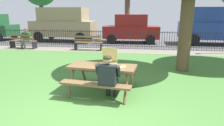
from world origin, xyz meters
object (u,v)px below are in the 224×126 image
parked_car_left (64,24)px  person_on_park_bench (26,38)px  pizza_box_open (108,62)px  park_bench_left (23,42)px  pizza_slice_on_table (123,66)px  parked_car_right (217,25)px  parked_car_center (131,28)px  adult_at_table (109,76)px  picnic_table_foreground (102,72)px  park_bench_center (88,43)px

parked_car_left → person_on_park_bench: bearing=-108.9°
person_on_park_bench → parked_car_left: size_ratio=0.25×
pizza_box_open → park_bench_left: bearing=136.4°
pizza_slice_on_table → park_bench_left: size_ratio=0.18×
pizza_box_open → parked_car_right: parked_car_right is taller
person_on_park_bench → parked_car_right: bearing=15.7°
parked_car_center → park_bench_left: bearing=-152.2°
adult_at_table → parked_car_center: (0.01, 9.84, 0.35)m
person_on_park_bench → picnic_table_foreground: bearing=-45.5°
pizza_slice_on_table → person_on_park_bench: (-6.45, 5.98, -0.12)m
pizza_box_open → parked_car_center: bearing=89.4°
adult_at_table → park_bench_center: 6.89m
adult_at_table → park_bench_left: (-6.33, 6.50, -0.24)m
park_bench_center → parked_car_center: size_ratio=0.41×
adult_at_table → person_on_park_bench: size_ratio=1.00×
pizza_box_open → parked_car_left: 10.50m
adult_at_table → parked_car_center: parked_car_center is taller
park_bench_center → parked_car_left: 4.41m
park_bench_center → person_on_park_bench: bearing=179.7°
picnic_table_foreground → person_on_park_bench: person_on_park_bench is taller
picnic_table_foreground → park_bench_left: bearing=135.5°
picnic_table_foreground → park_bench_center: 6.30m
adult_at_table → parked_car_right: parked_car_right is taller
pizza_slice_on_table → parked_car_center: 9.31m
park_bench_center → person_on_park_bench: size_ratio=1.35×
pizza_box_open → parked_car_left: (-4.91, 9.27, 0.45)m
park_bench_center → adult_at_table: bearing=-70.7°
pizza_box_open → parked_car_right: bearing=58.0°
adult_at_table → park_bench_left: bearing=134.2°
park_bench_center → parked_car_center: (2.28, 3.34, 0.59)m
parked_car_center → park_bench_center: bearing=-124.3°
adult_at_table → parked_car_center: size_ratio=0.30×
parked_car_left → pizza_box_open: bearing=-62.1°
parked_car_left → parked_car_center: bearing=0.0°
pizza_box_open → picnic_table_foreground: bearing=-167.6°
picnic_table_foreground → park_bench_center: park_bench_center is taller
parked_car_left → park_bench_left: bearing=-111.5°
parked_car_right → park_bench_center: bearing=-157.2°
pizza_slice_on_table → person_on_park_bench: 8.80m
park_bench_left → parked_car_left: bearing=68.5°
park_bench_left → person_on_park_bench: (0.18, 0.02, 0.24)m
pizza_slice_on_table → park_bench_left: (-6.63, 5.96, -0.36)m
park_bench_left → park_bench_center: (4.06, -0.00, 0.00)m
park_bench_center → pizza_slice_on_table: bearing=-66.6°
pizza_slice_on_table → adult_at_table: (-0.30, -0.54, -0.12)m
pizza_box_open → park_bench_center: (-2.17, 5.93, -0.44)m
park_bench_left → parked_car_center: (6.34, 3.34, 0.59)m
picnic_table_foreground → pizza_slice_on_table: pizza_slice_on_table is taller
pizza_slice_on_table → park_bench_center: park_bench_center is taller
park_bench_center → parked_car_center: bearing=55.7°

